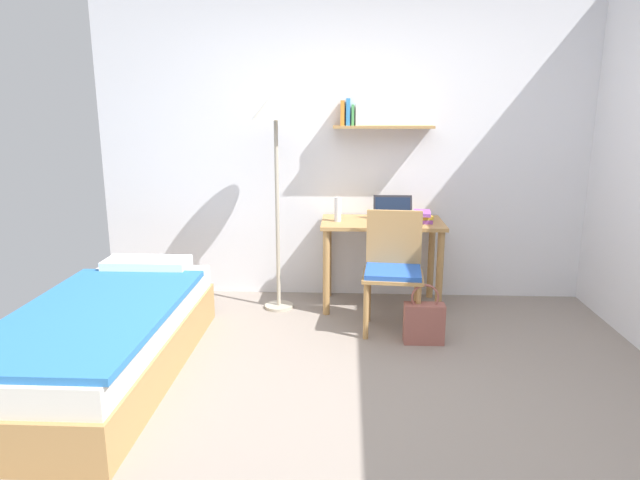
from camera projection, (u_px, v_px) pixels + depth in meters
name	position (u px, v px, depth m)	size (l,w,h in m)	color
ground_plane	(353.00, 409.00, 3.12)	(5.28, 5.28, 0.00)	gray
wall_back	(353.00, 148.00, 4.79)	(4.40, 0.27, 2.60)	white
bed	(106.00, 339.00, 3.48)	(0.90, 2.05, 0.54)	#B2844C
desk	(382.00, 238.00, 4.63)	(1.00, 0.56, 0.73)	#B2844C
desk_chair	(393.00, 266.00, 4.16)	(0.47, 0.45, 0.89)	#B2844C
standing_lamp	(276.00, 119.00, 4.35)	(0.38, 0.38, 1.77)	#B2A893
laptop	(393.00, 214.00, 4.62)	(0.33, 0.21, 0.20)	black
water_bottle	(338.00, 209.00, 4.56)	(0.06, 0.06, 0.20)	silver
book_stack	(422.00, 217.00, 4.55)	(0.18, 0.24, 0.09)	purple
handbag	(424.00, 322.00, 3.97)	(0.29, 0.12, 0.44)	#99564C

